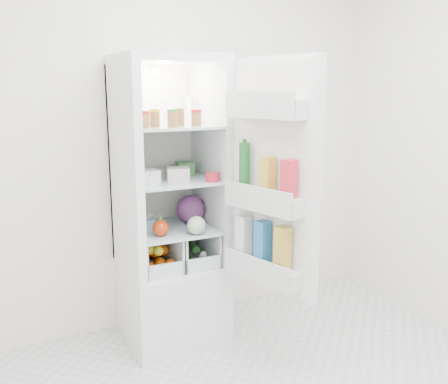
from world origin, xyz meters
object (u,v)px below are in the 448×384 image
mushroom_bowl (144,224)px  fridge_door (271,183)px  refrigerator (168,237)px  red_cabbage (191,209)px

mushroom_bowl → fridge_door: fridge_door is taller
refrigerator → red_cabbage: 0.23m
refrigerator → fridge_door: 0.85m
refrigerator → mushroom_bowl: refrigerator is taller
mushroom_bowl → fridge_door: size_ratio=0.11×
refrigerator → fridge_door: size_ratio=1.38×
red_cabbage → fridge_door: 0.71m
refrigerator → red_cabbage: refrigerator is taller
red_cabbage → mushroom_bowl: (-0.32, -0.01, -0.06)m
refrigerator → mushroom_bowl: 0.20m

